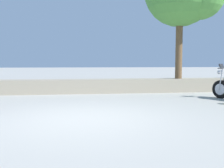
{
  "coord_description": "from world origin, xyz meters",
  "views": [
    {
      "loc": [
        -0.12,
        -5.61,
        1.22
      ],
      "look_at": [
        0.8,
        1.2,
        0.65
      ],
      "focal_mm": 41.64,
      "sensor_mm": 36.0,
      "label": 1
    }
  ],
  "objects": [
    {
      "name": "ground_plane",
      "position": [
        0.0,
        0.0,
        0.0
      ],
      "size": [
        120.0,
        120.0,
        0.0
      ],
      "primitive_type": "plane",
      "color": "#A3A099"
    },
    {
      "name": "stone_wall",
      "position": [
        0.0,
        4.8,
        0.28
      ],
      "size": [
        36.0,
        0.8,
        0.55
      ],
      "primitive_type": "cube",
      "color": "gray",
      "rests_on": "ground"
    }
  ]
}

